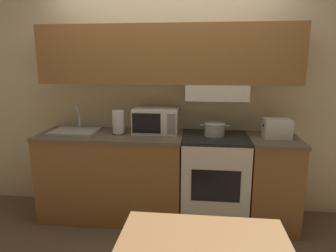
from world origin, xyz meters
The scene contains 10 objects.
ground_plane centered at (0.00, 0.00, 0.00)m, with size 16.00×16.00×0.00m, color brown.
wall_back centered at (0.01, -0.06, 1.48)m, with size 5.07×0.38×2.55m.
lower_counter_main centered at (-0.58, -0.30, 0.47)m, with size 1.52×0.63×0.93m.
lower_counter_right_stub centered at (1.10, -0.30, 0.47)m, with size 0.50×0.63×0.93m.
stove_range centered at (0.51, -0.30, 0.47)m, with size 0.66×0.61×0.93m.
cooking_pot centered at (0.50, -0.28, 1.01)m, with size 0.30×0.22×0.13m.
microwave centered at (-0.12, -0.19, 1.07)m, with size 0.47×0.36×0.26m.
toaster centered at (1.11, -0.30, 1.03)m, with size 0.27×0.20×0.19m.
sink_basin centered at (-0.98, -0.30, 0.95)m, with size 0.47×0.35×0.29m.
paper_towel_roll centered at (-0.50, -0.31, 1.06)m, with size 0.14×0.14×0.25m.
Camera 1 is at (0.35, -3.30, 1.69)m, focal length 32.00 mm.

